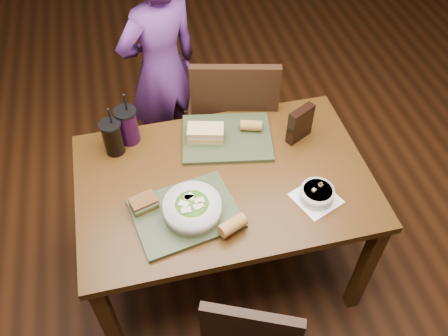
{
  "coord_description": "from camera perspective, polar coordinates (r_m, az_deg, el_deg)",
  "views": [
    {
      "loc": [
        -0.31,
        -1.31,
        2.36
      ],
      "look_at": [
        0.0,
        0.0,
        0.82
      ],
      "focal_mm": 38.0,
      "sensor_mm": 36.0,
      "label": 1
    }
  ],
  "objects": [
    {
      "name": "cup_cola",
      "position": [
        2.21,
        -13.23,
        3.61
      ],
      "size": [
        0.1,
        0.1,
        0.27
      ],
      "color": "black",
      "rests_on": "dining_table"
    },
    {
      "name": "diner",
      "position": [
        2.81,
        -7.54,
        11.73
      ],
      "size": [
        0.59,
        0.5,
        1.38
      ],
      "primitive_type": "imported",
      "rotation": [
        0.0,
        0.0,
        3.54
      ],
      "color": "#5A2973",
      "rests_on": "ground"
    },
    {
      "name": "soup_bowl",
      "position": [
        2.05,
        11.12,
        -3.08
      ],
      "size": [
        0.23,
        0.23,
        0.07
      ],
      "color": "white",
      "rests_on": "dining_table"
    },
    {
      "name": "salad_bowl",
      "position": [
        1.93,
        -3.84,
        -4.82
      ],
      "size": [
        0.24,
        0.24,
        0.08
      ],
      "color": "silver",
      "rests_on": "tray_near"
    },
    {
      "name": "sandwich_far",
      "position": [
        2.23,
        -2.23,
        4.21
      ],
      "size": [
        0.19,
        0.13,
        0.07
      ],
      "color": "tan",
      "rests_on": "tray_far"
    },
    {
      "name": "chair_far",
      "position": [
        2.63,
        0.63,
        5.58
      ],
      "size": [
        0.53,
        0.54,
        1.01
      ],
      "color": "black",
      "rests_on": "ground"
    },
    {
      "name": "tray_near",
      "position": [
        1.98,
        -4.62,
        -5.5
      ],
      "size": [
        0.47,
        0.39,
        0.02
      ],
      "primitive_type": "cube",
      "rotation": [
        0.0,
        0.0,
        0.18
      ],
      "color": "#2E3A20",
      "rests_on": "dining_table"
    },
    {
      "name": "sandwich_near",
      "position": [
        1.99,
        -9.63,
        -4.18
      ],
      "size": [
        0.12,
        0.1,
        0.05
      ],
      "color": "#593819",
      "rests_on": "tray_near"
    },
    {
      "name": "ground",
      "position": [
        2.72,
        0.0,
        -11.45
      ],
      "size": [
        6.0,
        6.0,
        0.0
      ],
      "primitive_type": "plane",
      "color": "#381C0B",
      "rests_on": "ground"
    },
    {
      "name": "baguette_near",
      "position": [
        1.9,
        1.03,
        -6.91
      ],
      "size": [
        0.13,
        0.1,
        0.06
      ],
      "primitive_type": "cylinder",
      "rotation": [
        0.0,
        1.57,
        0.41
      ],
      "color": "#AD7533",
      "rests_on": "tray_near"
    },
    {
      "name": "dining_table",
      "position": [
        2.17,
        0.0,
        -2.79
      ],
      "size": [
        1.3,
        0.85,
        0.75
      ],
      "color": "#462A0E",
      "rests_on": "ground"
    },
    {
      "name": "tray_far",
      "position": [
        2.26,
        0.35,
        3.67
      ],
      "size": [
        0.47,
        0.39,
        0.02
      ],
      "primitive_type": "cube",
      "rotation": [
        0.0,
        0.0,
        -0.18
      ],
      "color": "#2E3A20",
      "rests_on": "dining_table"
    },
    {
      "name": "cup_berry",
      "position": [
        2.25,
        -11.52,
        5.04
      ],
      "size": [
        0.1,
        0.1,
        0.28
      ],
      "color": "black",
      "rests_on": "dining_table"
    },
    {
      "name": "baguette_far",
      "position": [
        2.28,
        3.28,
        5.12
      ],
      "size": [
        0.11,
        0.08,
        0.05
      ],
      "primitive_type": "cylinder",
      "rotation": [
        0.0,
        1.57,
        -0.29
      ],
      "color": "#AD7533",
      "rests_on": "tray_far"
    },
    {
      "name": "chip_bag",
      "position": [
        2.24,
        9.14,
        5.27
      ],
      "size": [
        0.14,
        0.1,
        0.18
      ],
      "primitive_type": "cube",
      "rotation": [
        0.0,
        0.0,
        0.48
      ],
      "color": "black",
      "rests_on": "dining_table"
    }
  ]
}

